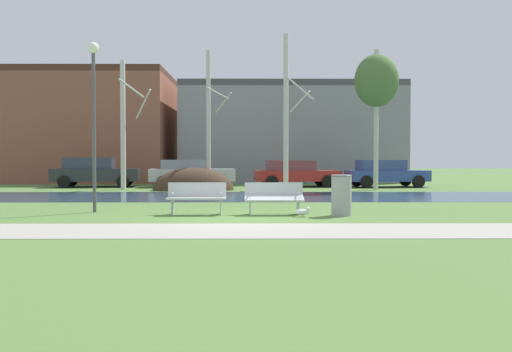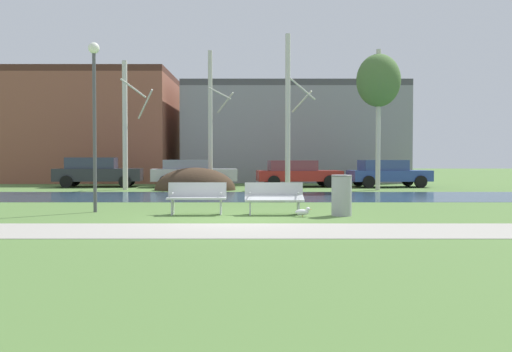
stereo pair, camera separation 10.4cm
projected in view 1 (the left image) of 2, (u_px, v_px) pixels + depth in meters
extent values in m
plane|color=#517538|center=(241.00, 194.00, 24.20)|extent=(120.00, 120.00, 0.00)
cube|color=#9E998E|center=(231.00, 231.00, 11.96)|extent=(60.00, 2.50, 0.01)
cube|color=#2D475B|center=(241.00, 196.00, 22.66)|extent=(80.00, 6.04, 0.01)
ellipsoid|color=#423021|center=(193.00, 190.00, 27.25)|extent=(3.92, 2.52, 2.18)
cube|color=#B2B5B7|center=(196.00, 198.00, 15.29)|extent=(1.61, 0.51, 0.05)
cube|color=#B2B5B7|center=(197.00, 190.00, 15.56)|extent=(1.60, 0.11, 0.40)
cube|color=#B2B5B7|center=(172.00, 207.00, 15.34)|extent=(0.05, 0.43, 0.45)
cube|color=#B2B5B7|center=(221.00, 206.00, 15.37)|extent=(0.05, 0.43, 0.45)
cylinder|color=#B2B5B7|center=(172.00, 193.00, 15.29)|extent=(0.05, 0.28, 0.04)
cylinder|color=#B2B5B7|center=(221.00, 193.00, 15.32)|extent=(0.05, 0.28, 0.04)
cube|color=#B2B5B7|center=(274.00, 198.00, 15.30)|extent=(1.61, 0.51, 0.16)
cube|color=#B2B5B7|center=(274.00, 190.00, 15.58)|extent=(1.60, 0.11, 0.40)
cube|color=#B2B5B7|center=(250.00, 206.00, 15.35)|extent=(0.05, 0.43, 0.45)
cube|color=#B2B5B7|center=(298.00, 206.00, 15.39)|extent=(0.05, 0.43, 0.45)
cylinder|color=#B2B5B7|center=(250.00, 193.00, 15.30)|extent=(0.05, 0.28, 0.04)
cylinder|color=#B2B5B7|center=(298.00, 193.00, 15.34)|extent=(0.05, 0.28, 0.04)
cylinder|color=#999B9E|center=(341.00, 195.00, 15.09)|extent=(0.54, 0.54, 1.09)
torus|color=#5B5D5E|center=(342.00, 176.00, 15.07)|extent=(0.56, 0.56, 0.04)
ellipsoid|color=white|center=(302.00, 212.00, 14.81)|extent=(0.36, 0.16, 0.16)
sphere|color=white|center=(308.00, 209.00, 14.80)|extent=(0.12, 0.12, 0.12)
cone|color=gold|center=(310.00, 209.00, 14.80)|extent=(0.06, 0.04, 0.04)
cylinder|color=gold|center=(303.00, 215.00, 14.78)|extent=(0.01, 0.01, 0.10)
cylinder|color=gold|center=(302.00, 215.00, 14.84)|extent=(0.01, 0.01, 0.10)
cylinder|color=#4C4C51|center=(94.00, 133.00, 16.00)|extent=(0.10, 0.10, 4.51)
sphere|color=white|center=(93.00, 48.00, 15.92)|extent=(0.32, 0.32, 0.32)
cylinder|color=beige|center=(123.00, 125.00, 27.42)|extent=(0.25, 0.25, 6.27)
cylinder|color=beige|center=(143.00, 104.00, 27.99)|extent=(1.05, 1.49, 1.36)
cylinder|color=beige|center=(131.00, 88.00, 26.81)|extent=(1.07, 1.04, 0.83)
cylinder|color=beige|center=(208.00, 120.00, 27.94)|extent=(0.21, 0.21, 6.86)
cylinder|color=beige|center=(223.00, 103.00, 28.40)|extent=(0.92, 1.30, 0.95)
cylinder|color=beige|center=(218.00, 93.00, 27.38)|extent=(1.06, 1.03, 0.51)
cylinder|color=beige|center=(286.00, 112.00, 27.52)|extent=(0.25, 0.25, 7.58)
cylinder|color=beige|center=(300.00, 102.00, 27.99)|extent=(0.94, 1.32, 0.98)
cylinder|color=beige|center=(301.00, 89.00, 26.79)|extent=(1.35, 1.32, 0.92)
cylinder|color=beige|center=(376.00, 120.00, 27.25)|extent=(0.23, 0.23, 6.77)
ellipsoid|color=#4C7038|center=(376.00, 81.00, 27.19)|extent=(2.11, 2.11, 2.54)
cube|color=#282B30|center=(97.00, 175.00, 30.15)|extent=(4.67, 2.21, 0.67)
cube|color=#2F3648|center=(89.00, 163.00, 30.09)|extent=(2.67, 1.80, 0.59)
cylinder|color=black|center=(127.00, 180.00, 31.20)|extent=(0.66, 0.28, 0.64)
cylinder|color=black|center=(123.00, 182.00, 29.42)|extent=(0.66, 0.28, 0.64)
cylinder|color=black|center=(72.00, 180.00, 30.90)|extent=(0.66, 0.28, 0.64)
cylinder|color=black|center=(64.00, 182.00, 29.12)|extent=(0.66, 0.28, 0.64)
cube|color=#B2B5BC|center=(192.00, 175.00, 30.18)|extent=(4.66, 2.14, 0.65)
cube|color=gray|center=(185.00, 164.00, 30.12)|extent=(2.66, 1.74, 0.49)
cylinder|color=black|center=(220.00, 180.00, 31.19)|extent=(0.66, 0.28, 0.64)
cylinder|color=black|center=(221.00, 182.00, 29.48)|extent=(0.66, 0.28, 0.64)
cylinder|color=black|center=(165.00, 180.00, 30.89)|extent=(0.66, 0.28, 0.64)
cylinder|color=black|center=(163.00, 182.00, 29.18)|extent=(0.66, 0.28, 0.64)
cube|color=maroon|center=(297.00, 176.00, 30.32)|extent=(4.63, 2.29, 0.55)
cube|color=brown|center=(290.00, 165.00, 30.26)|extent=(2.65, 1.88, 0.55)
cylinder|color=black|center=(320.00, 180.00, 31.41)|extent=(0.66, 0.28, 0.64)
cylinder|color=black|center=(328.00, 181.00, 29.54)|extent=(0.66, 0.28, 0.64)
cylinder|color=black|center=(268.00, 180.00, 31.11)|extent=(0.66, 0.28, 0.64)
cylinder|color=black|center=(272.00, 182.00, 29.24)|extent=(0.66, 0.28, 0.64)
cube|color=#2D4793|center=(387.00, 176.00, 30.11)|extent=(4.35, 2.25, 0.57)
cube|color=#32457F|center=(381.00, 165.00, 30.06)|extent=(2.49, 1.86, 0.55)
cylinder|color=black|center=(405.00, 180.00, 31.19)|extent=(0.66, 0.28, 0.64)
cylinder|color=black|center=(418.00, 182.00, 29.33)|extent=(0.66, 0.28, 0.64)
cylinder|color=black|center=(357.00, 180.00, 30.91)|extent=(0.66, 0.28, 0.64)
cylinder|color=black|center=(367.00, 182.00, 29.05)|extent=(0.66, 0.28, 0.64)
cube|color=brown|center=(94.00, 131.00, 37.38)|extent=(10.07, 7.79, 6.73)
cube|color=#4E2C21|center=(93.00, 77.00, 37.27)|extent=(10.07, 7.79, 0.40)
cube|color=gray|center=(289.00, 137.00, 38.97)|extent=(14.26, 8.98, 5.99)
cube|color=#48484B|center=(289.00, 91.00, 38.87)|extent=(14.26, 8.98, 0.40)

